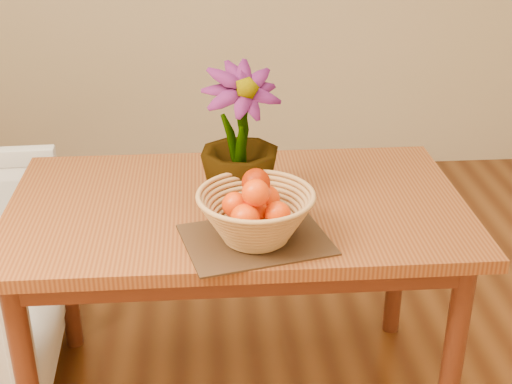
{
  "coord_description": "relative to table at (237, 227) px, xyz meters",
  "views": [
    {
      "loc": [
        -0.09,
        -1.65,
        1.73
      ],
      "look_at": [
        0.04,
        0.07,
        0.89
      ],
      "focal_mm": 50.0,
      "sensor_mm": 36.0,
      "label": 1
    }
  ],
  "objects": [
    {
      "name": "wicker_basket",
      "position": [
        0.04,
        -0.24,
        0.16
      ],
      "size": [
        0.32,
        0.32,
        0.13
      ],
      "color": "tan",
      "rests_on": "placemat"
    },
    {
      "name": "placemat",
      "position": [
        0.04,
        -0.24,
        0.09
      ],
      "size": [
        0.45,
        0.37,
        0.01
      ],
      "primitive_type": "cube",
      "rotation": [
        0.0,
        0.0,
        0.23
      ],
      "color": "#3E2616",
      "rests_on": "table"
    },
    {
      "name": "potted_plant",
      "position": [
        0.01,
        -0.0,
        0.3
      ],
      "size": [
        0.3,
        0.3,
        0.43
      ],
      "primitive_type": "imported",
      "rotation": [
        0.0,
        0.0,
        0.34
      ],
      "color": "#1F4714",
      "rests_on": "table"
    },
    {
      "name": "orange_pile",
      "position": [
        0.04,
        -0.24,
        0.21
      ],
      "size": [
        0.18,
        0.19,
        0.14
      ],
      "rotation": [
        0.0,
        0.0,
        0.43
      ],
      "color": "#F73104",
      "rests_on": "wicker_basket"
    },
    {
      "name": "table",
      "position": [
        0.0,
        0.0,
        0.0
      ],
      "size": [
        1.4,
        0.8,
        0.75
      ],
      "color": "brown",
      "rests_on": "floor"
    }
  ]
}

